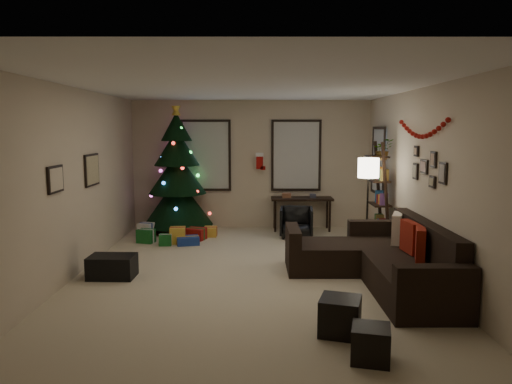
# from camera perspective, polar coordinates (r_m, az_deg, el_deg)

# --- Properties ---
(floor) EXTENTS (7.00, 7.00, 0.00)m
(floor) POSITION_cam_1_polar(r_m,az_deg,el_deg) (7.04, -0.82, -9.97)
(floor) COLOR #C6B596
(floor) RESTS_ON ground
(ceiling) EXTENTS (7.00, 7.00, 0.00)m
(ceiling) POSITION_cam_1_polar(r_m,az_deg,el_deg) (6.74, -0.86, 12.50)
(ceiling) COLOR white
(ceiling) RESTS_ON floor
(wall_back) EXTENTS (5.00, 0.00, 5.00)m
(wall_back) POSITION_cam_1_polar(r_m,az_deg,el_deg) (10.24, -0.59, 3.23)
(wall_back) COLOR beige
(wall_back) RESTS_ON floor
(wall_front) EXTENTS (5.00, 0.00, 5.00)m
(wall_front) POSITION_cam_1_polar(r_m,az_deg,el_deg) (3.30, -1.63, -5.85)
(wall_front) COLOR beige
(wall_front) RESTS_ON floor
(wall_left) EXTENTS (0.00, 7.00, 7.00)m
(wall_left) POSITION_cam_1_polar(r_m,az_deg,el_deg) (7.23, -21.06, 0.95)
(wall_left) COLOR beige
(wall_left) RESTS_ON floor
(wall_right) EXTENTS (0.00, 7.00, 7.00)m
(wall_right) POSITION_cam_1_polar(r_m,az_deg,el_deg) (7.17, 19.56, 0.96)
(wall_right) COLOR beige
(wall_right) RESTS_ON floor
(window_back_left) EXTENTS (1.05, 0.06, 1.50)m
(window_back_left) POSITION_cam_1_polar(r_m,az_deg,el_deg) (10.25, -5.92, 4.31)
(window_back_left) COLOR #728CB2
(window_back_left) RESTS_ON wall_back
(window_back_right) EXTENTS (1.05, 0.06, 1.50)m
(window_back_right) POSITION_cam_1_polar(r_m,az_deg,el_deg) (10.23, 4.75, 4.32)
(window_back_right) COLOR #728CB2
(window_back_right) RESTS_ON wall_back
(window_right_wall) EXTENTS (0.06, 0.90, 1.30)m
(window_right_wall) POSITION_cam_1_polar(r_m,az_deg,el_deg) (9.58, 14.33, 3.60)
(window_right_wall) COLOR #728CB2
(window_right_wall) RESTS_ON wall_right
(christmas_tree) EXTENTS (1.43, 1.43, 2.66)m
(christmas_tree) POSITION_cam_1_polar(r_m,az_deg,el_deg) (10.03, -9.26, 1.61)
(christmas_tree) COLOR black
(christmas_tree) RESTS_ON floor
(presents) EXTENTS (1.50, 1.01, 0.30)m
(presents) POSITION_cam_1_polar(r_m,az_deg,el_deg) (9.29, -9.44, -5.02)
(presents) COLOR #14591E
(presents) RESTS_ON floor
(sofa) EXTENTS (1.91, 2.77, 0.88)m
(sofa) POSITION_cam_1_polar(r_m,az_deg,el_deg) (6.96, 14.61, -7.97)
(sofa) COLOR black
(sofa) RESTS_ON floor
(pillow_red_a) EXTENTS (0.23, 0.44, 0.43)m
(pillow_red_a) POSITION_cam_1_polar(r_m,az_deg,el_deg) (6.58, 18.83, -5.84)
(pillow_red_a) COLOR maroon
(pillow_red_a) RESTS_ON sofa
(pillow_red_b) EXTENTS (0.16, 0.44, 0.43)m
(pillow_red_b) POSITION_cam_1_polar(r_m,az_deg,el_deg) (6.96, 17.73, -5.08)
(pillow_red_b) COLOR maroon
(pillow_red_b) RESTS_ON sofa
(pillow_cream) EXTENTS (0.29, 0.47, 0.46)m
(pillow_cream) POSITION_cam_1_polar(r_m,az_deg,el_deg) (7.52, 16.34, -4.18)
(pillow_cream) COLOR beige
(pillow_cream) RESTS_ON sofa
(ottoman_near) EXTENTS (0.50, 0.50, 0.38)m
(ottoman_near) POSITION_cam_1_polar(r_m,az_deg,el_deg) (5.21, 9.90, -14.22)
(ottoman_near) COLOR black
(ottoman_near) RESTS_ON floor
(ottoman_far) EXTENTS (0.42, 0.42, 0.33)m
(ottoman_far) POSITION_cam_1_polar(r_m,az_deg,el_deg) (4.73, 13.39, -17.03)
(ottoman_far) COLOR black
(ottoman_far) RESTS_ON floor
(desk) EXTENTS (1.27, 0.46, 0.69)m
(desk) POSITION_cam_1_polar(r_m,az_deg,el_deg) (10.09, 5.43, -1.12)
(desk) COLOR black
(desk) RESTS_ON floor
(desk_chair) EXTENTS (0.62, 0.59, 0.60)m
(desk_chair) POSITION_cam_1_polar(r_m,az_deg,el_deg) (9.49, 4.78, -3.55)
(desk_chair) COLOR black
(desk_chair) RESTS_ON floor
(bookshelf) EXTENTS (0.30, 0.55, 1.89)m
(bookshelf) POSITION_cam_1_polar(r_m,az_deg,el_deg) (8.75, 14.55, -0.60)
(bookshelf) COLOR black
(bookshelf) RESTS_ON floor
(potted_plant) EXTENTS (0.54, 0.51, 0.48)m
(potted_plant) POSITION_cam_1_polar(r_m,az_deg,el_deg) (8.67, 14.75, 5.23)
(potted_plant) COLOR #4C4C4C
(potted_plant) RESTS_ON bookshelf
(floor_lamp) EXTENTS (0.35, 0.35, 1.63)m
(floor_lamp) POSITION_cam_1_polar(r_m,az_deg,el_deg) (8.15, 13.12, 2.04)
(floor_lamp) COLOR black
(floor_lamp) RESTS_ON floor
(art_map) EXTENTS (0.04, 0.60, 0.50)m
(art_map) POSITION_cam_1_polar(r_m,az_deg,el_deg) (8.01, -18.82, 2.48)
(art_map) COLOR black
(art_map) RESTS_ON wall_left
(art_abstract) EXTENTS (0.04, 0.45, 0.35)m
(art_abstract) POSITION_cam_1_polar(r_m,az_deg,el_deg) (6.71, -22.61, 1.40)
(art_abstract) COLOR black
(art_abstract) RESTS_ON wall_left
(gallery) EXTENTS (0.03, 1.25, 0.54)m
(gallery) POSITION_cam_1_polar(r_m,az_deg,el_deg) (7.08, 19.69, 2.68)
(gallery) COLOR black
(gallery) RESTS_ON wall_right
(garland) EXTENTS (0.08, 1.90, 0.30)m
(garland) POSITION_cam_1_polar(r_m,az_deg,el_deg) (7.30, 18.93, 7.13)
(garland) COLOR #A5140C
(garland) RESTS_ON wall_right
(stocking_left) EXTENTS (0.20, 0.05, 0.36)m
(stocking_left) POSITION_cam_1_polar(r_m,az_deg,el_deg) (10.31, -1.37, 4.03)
(stocking_left) COLOR #990F0C
(stocking_left) RESTS_ON wall_back
(stocking_right) EXTENTS (0.20, 0.05, 0.36)m
(stocking_right) POSITION_cam_1_polar(r_m,az_deg,el_deg) (10.06, 0.48, 3.70)
(stocking_right) COLOR #990F0C
(stocking_right) RESTS_ON wall_back
(storage_bin) EXTENTS (0.65, 0.45, 0.32)m
(storage_bin) POSITION_cam_1_polar(r_m,az_deg,el_deg) (7.25, -16.61, -8.44)
(storage_bin) COLOR black
(storage_bin) RESTS_ON floor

